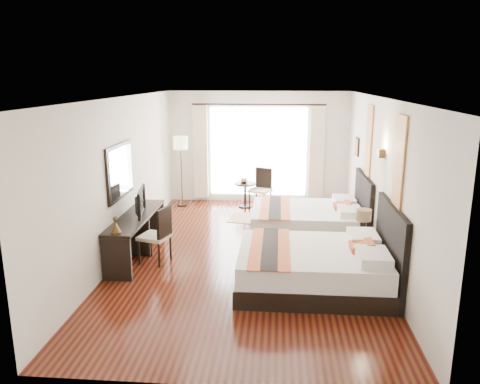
# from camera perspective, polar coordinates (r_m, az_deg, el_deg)

# --- Properties ---
(floor) EXTENTS (4.50, 7.50, 0.01)m
(floor) POSITION_cam_1_polar(r_m,az_deg,el_deg) (8.57, 1.01, -7.64)
(floor) COLOR #340909
(floor) RESTS_ON ground
(ceiling) EXTENTS (4.50, 7.50, 0.02)m
(ceiling) POSITION_cam_1_polar(r_m,az_deg,el_deg) (7.98, 1.10, 11.37)
(ceiling) COLOR white
(ceiling) RESTS_ON wall_headboard
(wall_headboard) EXTENTS (0.01, 7.50, 2.80)m
(wall_headboard) POSITION_cam_1_polar(r_m,az_deg,el_deg) (8.33, 16.66, 1.24)
(wall_headboard) COLOR silver
(wall_headboard) RESTS_ON floor
(wall_desk) EXTENTS (0.01, 7.50, 2.80)m
(wall_desk) POSITION_cam_1_polar(r_m,az_deg,el_deg) (8.60, -14.05, 1.80)
(wall_desk) COLOR silver
(wall_desk) RESTS_ON floor
(wall_window) EXTENTS (4.50, 0.01, 2.80)m
(wall_window) POSITION_cam_1_polar(r_m,az_deg,el_deg) (11.84, 2.24, 5.43)
(wall_window) COLOR silver
(wall_window) RESTS_ON floor
(wall_entry) EXTENTS (4.50, 0.01, 2.80)m
(wall_entry) POSITION_cam_1_polar(r_m,az_deg,el_deg) (4.59, -2.01, -8.40)
(wall_entry) COLOR silver
(wall_entry) RESTS_ON floor
(window_glass) EXTENTS (2.40, 0.02, 2.20)m
(window_glass) POSITION_cam_1_polar(r_m,az_deg,el_deg) (11.84, 2.23, 4.94)
(window_glass) COLOR white
(window_glass) RESTS_ON wall_window
(sheer_curtain) EXTENTS (2.30, 0.02, 2.10)m
(sheer_curtain) POSITION_cam_1_polar(r_m,az_deg,el_deg) (11.78, 2.21, 4.89)
(sheer_curtain) COLOR white
(sheer_curtain) RESTS_ON wall_window
(drape_left) EXTENTS (0.35, 0.14, 2.35)m
(drape_left) POSITION_cam_1_polar(r_m,az_deg,el_deg) (11.90, -4.81, 4.84)
(drape_left) COLOR beige
(drape_left) RESTS_ON floor
(drape_right) EXTENTS (0.35, 0.14, 2.35)m
(drape_right) POSITION_cam_1_polar(r_m,az_deg,el_deg) (11.77, 9.29, 4.62)
(drape_right) COLOR beige
(drape_right) RESTS_ON floor
(art_panel_near) EXTENTS (0.03, 0.50, 1.35)m
(art_panel_near) POSITION_cam_1_polar(r_m,az_deg,el_deg) (7.04, 18.86, 3.41)
(art_panel_near) COLOR maroon
(art_panel_near) RESTS_ON wall_headboard
(art_panel_far) EXTENTS (0.03, 0.50, 1.35)m
(art_panel_far) POSITION_cam_1_polar(r_m,az_deg,el_deg) (9.30, 15.45, 6.04)
(art_panel_far) COLOR maroon
(art_panel_far) RESTS_ON wall_headboard
(wall_sconce) EXTENTS (0.10, 0.14, 0.14)m
(wall_sconce) POSITION_cam_1_polar(r_m,az_deg,el_deg) (8.02, 16.84, 4.54)
(wall_sconce) COLOR #3E2D16
(wall_sconce) RESTS_ON wall_headboard
(mirror_frame) EXTENTS (0.04, 1.25, 0.95)m
(mirror_frame) POSITION_cam_1_polar(r_m,az_deg,el_deg) (8.36, -14.42, 2.49)
(mirror_frame) COLOR black
(mirror_frame) RESTS_ON wall_desk
(mirror_glass) EXTENTS (0.01, 1.12, 0.82)m
(mirror_glass) POSITION_cam_1_polar(r_m,az_deg,el_deg) (8.35, -14.26, 2.49)
(mirror_glass) COLOR white
(mirror_glass) RESTS_ON mirror_frame
(bed_near) EXTENTS (2.32, 1.81, 1.31)m
(bed_near) POSITION_cam_1_polar(r_m,az_deg,el_deg) (7.31, 9.50, -8.86)
(bed_near) COLOR black
(bed_near) RESTS_ON floor
(bed_far) EXTENTS (2.25, 1.75, 1.27)m
(bed_far) POSITION_cam_1_polar(r_m,az_deg,el_deg) (9.52, 8.60, -3.46)
(bed_far) COLOR black
(bed_far) RESTS_ON floor
(nightstand) EXTENTS (0.37, 0.46, 0.44)m
(nightstand) POSITION_cam_1_polar(r_m,az_deg,el_deg) (8.41, 14.72, -6.90)
(nightstand) COLOR black
(nightstand) RESTS_ON floor
(table_lamp) EXTENTS (0.26, 0.26, 0.42)m
(table_lamp) POSITION_cam_1_polar(r_m,az_deg,el_deg) (8.37, 14.84, -2.94)
(table_lamp) COLOR black
(table_lamp) RESTS_ON nightstand
(vase) EXTENTS (0.12, 0.12, 0.12)m
(vase) POSITION_cam_1_polar(r_m,az_deg,el_deg) (8.12, 15.22, -5.15)
(vase) COLOR black
(vase) RESTS_ON nightstand
(console_desk) EXTENTS (0.50, 2.20, 0.76)m
(console_desk) POSITION_cam_1_polar(r_m,az_deg,el_deg) (8.59, -12.49, -5.21)
(console_desk) COLOR black
(console_desk) RESTS_ON floor
(television) EXTENTS (0.24, 0.83, 0.47)m
(television) POSITION_cam_1_polar(r_m,az_deg,el_deg) (8.46, -12.47, -1.16)
(television) COLOR black
(television) RESTS_ON console_desk
(bronze_figurine) EXTENTS (0.18, 0.18, 0.24)m
(bronze_figurine) POSITION_cam_1_polar(r_m,az_deg,el_deg) (7.54, -14.90, -4.06)
(bronze_figurine) COLOR #3E2D16
(bronze_figurine) RESTS_ON console_desk
(desk_chair) EXTENTS (0.57, 0.57, 1.00)m
(desk_chair) POSITION_cam_1_polar(r_m,az_deg,el_deg) (8.26, -10.21, -6.43)
(desk_chair) COLOR beige
(desk_chair) RESTS_ON floor
(floor_lamp) EXTENTS (0.35, 0.35, 1.73)m
(floor_lamp) POSITION_cam_1_polar(r_m,az_deg,el_deg) (11.51, -7.24, 5.42)
(floor_lamp) COLOR black
(floor_lamp) RESTS_ON floor
(side_table) EXTENTS (0.53, 0.53, 0.61)m
(side_table) POSITION_cam_1_polar(r_m,az_deg,el_deg) (11.53, 0.64, -0.35)
(side_table) COLOR black
(side_table) RESTS_ON floor
(fruit_bowl) EXTENTS (0.27, 0.27, 0.05)m
(fruit_bowl) POSITION_cam_1_polar(r_m,az_deg,el_deg) (11.45, 0.47, 1.26)
(fruit_bowl) COLOR #412817
(fruit_bowl) RESTS_ON side_table
(window_chair) EXTENTS (0.60, 0.60, 0.98)m
(window_chair) POSITION_cam_1_polar(r_m,az_deg,el_deg) (11.41, 2.51, -0.55)
(window_chair) COLOR beige
(window_chair) RESTS_ON floor
(jute_rug) EXTENTS (1.35, 1.02, 0.01)m
(jute_rug) POSITION_cam_1_polar(r_m,az_deg,el_deg) (10.63, 2.13, -3.28)
(jute_rug) COLOR tan
(jute_rug) RESTS_ON floor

